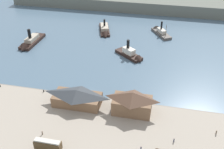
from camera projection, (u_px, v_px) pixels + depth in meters
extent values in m
plane|color=slate|center=(92.00, 93.00, 113.41)|extent=(320.00, 320.00, 0.00)
cube|color=#9E9384|center=(74.00, 128.00, 94.91)|extent=(110.00, 36.00, 1.20)
cube|color=gray|center=(89.00, 97.00, 110.17)|extent=(110.00, 0.80, 1.00)
cube|color=brown|center=(77.00, 100.00, 104.30)|extent=(18.01, 8.40, 4.16)
pyramid|color=#33383D|center=(77.00, 93.00, 102.57)|extent=(18.37, 8.82, 2.31)
cube|color=brown|center=(132.00, 105.00, 100.03)|extent=(14.02, 8.15, 5.77)
pyramid|color=brown|center=(133.00, 96.00, 97.72)|extent=(14.30, 8.55, 2.91)
cube|color=#4C381E|center=(48.00, 145.00, 84.52)|extent=(8.53, 2.39, 2.75)
cube|color=beige|center=(47.00, 141.00, 83.65)|extent=(8.19, 1.68, 0.50)
cylinder|color=black|center=(59.00, 148.00, 85.93)|extent=(0.90, 0.18, 0.90)
cylinder|color=black|center=(41.00, 145.00, 87.02)|extent=(0.90, 0.18, 0.90)
cylinder|color=#33384C|center=(174.00, 140.00, 88.36)|extent=(0.38, 0.38, 1.30)
sphere|color=#CCA889|center=(174.00, 139.00, 87.95)|extent=(0.24, 0.24, 0.24)
cylinder|color=#6B5B4C|center=(216.00, 132.00, 91.34)|extent=(0.40, 0.40, 1.37)
sphere|color=#CCA889|center=(217.00, 131.00, 90.91)|extent=(0.25, 0.25, 0.25)
cylinder|color=#6B5B4C|center=(42.00, 133.00, 91.21)|extent=(0.37, 0.37, 1.28)
sphere|color=#CCA889|center=(42.00, 131.00, 90.81)|extent=(0.23, 0.23, 0.23)
cylinder|color=#33384C|center=(141.00, 148.00, 85.41)|extent=(0.40, 0.40, 1.38)
sphere|color=#CCA889|center=(141.00, 147.00, 84.98)|extent=(0.25, 0.25, 0.25)
cylinder|color=black|center=(0.00, 86.00, 114.94)|extent=(0.44, 0.44, 0.90)
cylinder|color=black|center=(44.00, 91.00, 111.93)|extent=(0.44, 0.44, 0.90)
cube|color=black|center=(129.00, 55.00, 140.32)|extent=(15.65, 13.93, 1.54)
cone|color=black|center=(139.00, 61.00, 135.13)|extent=(5.16, 5.46, 4.72)
cube|color=silver|center=(129.00, 51.00, 139.14)|extent=(7.26, 6.75, 2.90)
cylinder|color=black|center=(128.00, 44.00, 137.73)|extent=(1.50, 1.50, 4.26)
cube|color=black|center=(104.00, 30.00, 168.31)|extent=(11.07, 20.36, 1.27)
cone|color=black|center=(106.00, 36.00, 160.04)|extent=(5.76, 4.84, 4.93)
cube|color=#B2A893|center=(104.00, 27.00, 167.42)|extent=(7.16, 11.03, 2.11)
cylinder|color=black|center=(104.00, 23.00, 165.47)|extent=(1.14, 1.14, 3.96)
cube|color=black|center=(33.00, 41.00, 153.56)|extent=(6.85, 20.36, 1.68)
cone|color=black|center=(23.00, 49.00, 145.28)|extent=(5.72, 3.80, 5.61)
cube|color=#B2A893|center=(32.00, 38.00, 152.54)|extent=(4.27, 10.06, 2.14)
cylinder|color=black|center=(29.00, 34.00, 149.15)|extent=(1.70, 1.70, 4.96)
cube|color=#514C47|center=(161.00, 34.00, 163.07)|extent=(13.08, 16.95, 1.47)
cone|color=#514C47|center=(155.00, 28.00, 169.81)|extent=(5.38, 4.92, 4.44)
cube|color=beige|center=(162.00, 31.00, 162.12)|extent=(5.96, 7.24, 2.09)
cylinder|color=black|center=(162.00, 25.00, 160.84)|extent=(1.09, 1.09, 4.43)
cylinder|color=brown|center=(166.00, 30.00, 156.88)|extent=(0.24, 0.24, 6.59)
cube|color=#60665B|center=(133.00, 3.00, 202.21)|extent=(180.00, 24.00, 8.00)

